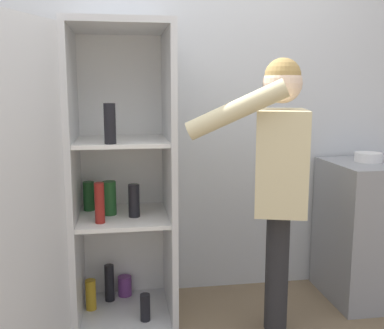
% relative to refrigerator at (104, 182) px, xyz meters
% --- Properties ---
extents(wall_back, '(7.00, 0.06, 2.55)m').
position_rel_refrigerator_xyz_m(wall_back, '(0.44, 0.42, 0.42)').
color(wall_back, silver).
rests_on(wall_back, ground_plane).
extents(refrigerator, '(0.89, 1.11, 1.74)m').
position_rel_refrigerator_xyz_m(refrigerator, '(0.00, 0.00, 0.00)').
color(refrigerator, silver).
rests_on(refrigerator, ground_plane).
extents(person, '(0.72, 0.58, 1.54)m').
position_rel_refrigerator_xyz_m(person, '(0.92, -0.29, 0.10)').
color(person, '#262628').
rests_on(person, ground_plane).
extents(counter, '(0.56, 0.57, 0.91)m').
position_rel_refrigerator_xyz_m(counter, '(1.71, 0.08, -0.40)').
color(counter, gray).
rests_on(counter, ground_plane).
extents(bowl, '(0.17, 0.17, 0.06)m').
position_rel_refrigerator_xyz_m(bowl, '(1.68, 0.11, 0.09)').
color(bowl, white).
rests_on(bowl, counter).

